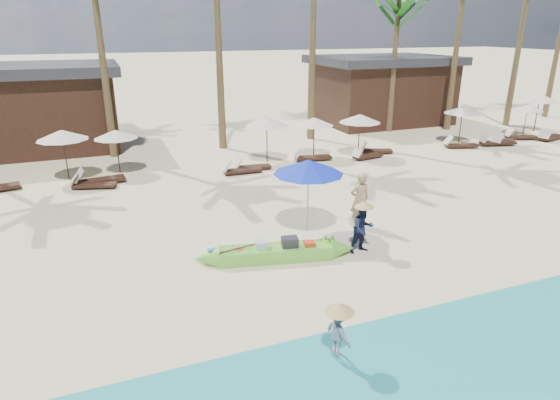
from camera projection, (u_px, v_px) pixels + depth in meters
name	position (u px, v px, depth m)	size (l,w,h in m)	color
ground	(279.00, 278.00, 12.01)	(240.00, 240.00, 0.00)	beige
green_canoe	(276.00, 253.00, 12.89)	(4.96, 1.37, 0.64)	#63BB39
tourist	(360.00, 200.00, 14.82)	(0.66, 0.43, 1.81)	tan
vendor_green	(363.00, 229.00, 13.19)	(0.69, 0.54, 1.43)	#141C38
vendor_yellow	(339.00, 332.00, 8.79)	(0.64, 0.37, 0.99)	gray
blue_umbrella	(309.00, 167.00, 14.08)	(2.16, 2.16, 2.32)	#99999E
resort_parasol_4	(62.00, 135.00, 19.15)	(2.06, 2.06, 2.12)	#351E15
lounger_4_right	(97.00, 179.00, 19.07)	(2.03, 0.83, 0.67)	#351E15
resort_parasol_5	(115.00, 134.00, 20.14)	(1.86, 1.86, 1.92)	#351E15
lounger_5_left	(91.00, 184.00, 18.63)	(1.82, 0.99, 0.59)	#351E15
resort_parasol_6	(267.00, 122.00, 21.74)	(2.08, 2.08, 2.14)	#351E15
lounger_6_left	(251.00, 166.00, 21.04)	(1.66, 0.63, 0.55)	#351E15
lounger_6_right	(240.00, 169.00, 20.51)	(1.74, 0.55, 0.59)	#351E15
resort_parasol_7	(314.00, 121.00, 22.62)	(1.91, 1.91, 1.97)	#351E15
lounger_7_left	(311.00, 157.00, 22.50)	(1.88, 0.83, 0.62)	#351E15
lounger_7_right	(366.00, 155.00, 22.80)	(1.69, 0.76, 0.55)	#351E15
resort_parasol_8	(360.00, 118.00, 22.75)	(2.03, 2.03, 2.09)	#351E15
lounger_8_left	(374.00, 150.00, 23.82)	(1.76, 1.06, 0.57)	#351E15
resort_parasol_9	(463.00, 110.00, 25.40)	(1.98, 1.98, 2.04)	#351E15
lounger_9_left	(459.00, 144.00, 24.90)	(1.82, 1.10, 0.59)	#351E15
lounger_9_right	(496.00, 142.00, 25.38)	(2.05, 1.04, 0.67)	#351E15
resort_parasol_10	(528.00, 108.00, 27.32)	(1.76, 1.76, 1.82)	#351E15
lounger_10_left	(502.00, 141.00, 25.65)	(1.74, 1.00, 0.57)	#351E15
lounger_10_right	(519.00, 136.00, 26.76)	(1.91, 1.11, 0.62)	#351E15
resort_parasol_11	(540.00, 98.00, 28.33)	(2.21, 2.21, 2.27)	#351E15
lounger_11_left	(550.00, 137.00, 26.59)	(1.99, 1.03, 0.65)	#351E15
palm_6	(398.00, 9.00, 26.60)	(2.08, 2.08, 8.51)	brown
pavilion_west	(11.00, 108.00, 23.89)	(10.80, 6.60, 4.30)	#351E15
pavilion_east	(381.00, 89.00, 31.28)	(8.80, 6.60, 4.30)	#351E15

